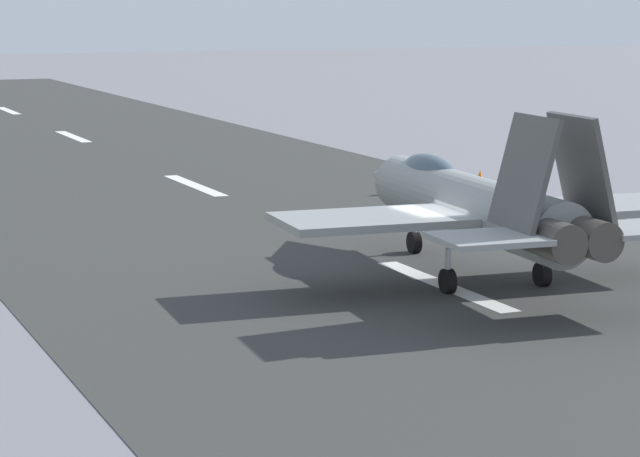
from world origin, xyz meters
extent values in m
plane|color=slate|center=(0.00, 0.00, 0.00)|extent=(400.00, 400.00, 0.00)
cube|color=#343533|center=(0.00, 0.00, 0.01)|extent=(240.00, 26.00, 0.02)
cube|color=white|center=(-0.22, 0.00, 0.02)|extent=(8.00, 0.70, 0.00)
cube|color=white|center=(24.76, 0.00, 0.02)|extent=(8.00, 0.70, 0.00)
cube|color=white|center=(50.66, 0.00, 0.02)|extent=(8.00, 0.70, 0.00)
cube|color=white|center=(74.06, 0.00, 0.02)|extent=(8.00, 0.70, 0.00)
cylinder|color=gray|center=(0.42, -1.31, 2.36)|extent=(12.05, 2.84, 1.91)
cone|color=gray|center=(7.75, -1.89, 2.36)|extent=(2.87, 1.84, 1.63)
ellipsoid|color=#3F5160|center=(3.78, -1.58, 3.07)|extent=(3.68, 1.38, 1.10)
cylinder|color=#47423D|center=(-5.64, -0.28, 2.36)|extent=(2.28, 1.27, 1.10)
cylinder|color=#47423D|center=(-5.72, -1.38, 2.36)|extent=(2.28, 1.27, 1.10)
cube|color=gray|center=(-0.28, 2.53, 2.26)|extent=(3.83, 5.88, 0.24)
cube|color=gray|center=(-0.87, -5.00, 2.26)|extent=(3.83, 5.88, 0.24)
cube|color=gray|center=(-5.49, 1.56, 2.46)|extent=(2.61, 2.98, 0.16)
cube|color=#4E4F4F|center=(-4.69, -0.01, 4.06)|extent=(2.67, 1.15, 3.14)
cube|color=#4E4F4F|center=(-4.84, -1.80, 4.06)|extent=(2.67, 1.15, 3.14)
cylinder|color=silver|center=(5.00, -1.67, 0.70)|extent=(0.18, 0.18, 1.40)
cylinder|color=black|center=(5.00, -1.67, 0.38)|extent=(0.78, 0.36, 0.76)
cylinder|color=silver|center=(-1.24, 0.42, 0.70)|extent=(0.18, 0.18, 1.40)
cylinder|color=black|center=(-1.24, 0.42, 0.38)|extent=(0.78, 0.36, 0.76)
cylinder|color=silver|center=(-1.50, -2.77, 0.70)|extent=(0.18, 0.18, 1.40)
cylinder|color=black|center=(-1.50, -2.77, 0.38)|extent=(0.78, 0.36, 0.76)
cube|color=#1E2338|center=(18.25, -8.60, 0.44)|extent=(0.24, 0.36, 0.87)
cube|color=yellow|center=(18.25, -8.60, 1.08)|extent=(0.51, 0.51, 0.59)
sphere|color=tan|center=(18.25, -8.60, 1.54)|extent=(0.22, 0.22, 0.22)
cylinder|color=yellow|center=(18.46, -8.39, 1.05)|extent=(0.10, 0.10, 0.56)
cylinder|color=yellow|center=(18.03, -8.81, 1.05)|extent=(0.10, 0.10, 0.56)
cone|color=orange|center=(9.12, -13.40, 0.28)|extent=(0.44, 0.44, 0.55)
cone|color=orange|center=(20.62, -13.40, 0.28)|extent=(0.44, 0.44, 0.55)
camera|label=1|loc=(-35.58, 19.43, 8.63)|focal=74.26mm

